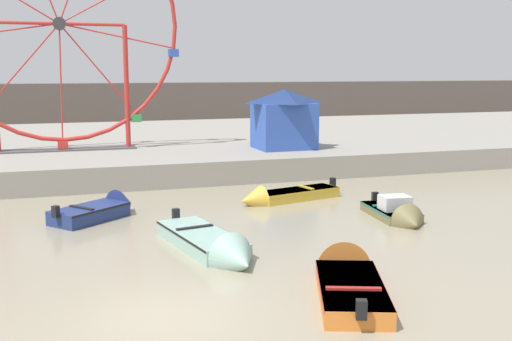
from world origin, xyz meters
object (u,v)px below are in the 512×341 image
at_px(motorboat_orange_hull, 347,278).
at_px(motorboat_navy_blue, 102,210).
at_px(ferris_wheel_red_frame, 59,28).
at_px(motorboat_olive_wood, 399,214).
at_px(carnival_booth_blue_tent, 284,118).
at_px(motorboat_mustard_yellow, 282,196).
at_px(motorboat_seafoam, 215,247).

xyz_separation_m(motorboat_orange_hull, motorboat_navy_blue, (-5.64, 10.14, 0.05)).
relative_size(motorboat_navy_blue, ferris_wheel_red_frame, 0.28).
xyz_separation_m(motorboat_olive_wood, ferris_wheel_red_frame, (-11.89, 16.02, 7.78)).
bearing_deg(carnival_booth_blue_tent, motorboat_olive_wood, -91.52).
bearing_deg(ferris_wheel_red_frame, motorboat_olive_wood, -53.41).
distance_m(motorboat_mustard_yellow, motorboat_seafoam, 8.28).
height_order(motorboat_orange_hull, carnival_booth_blue_tent, carnival_booth_blue_tent).
height_order(motorboat_olive_wood, carnival_booth_blue_tent, carnival_booth_blue_tent).
height_order(ferris_wheel_red_frame, carnival_booth_blue_tent, ferris_wheel_red_frame).
bearing_deg(motorboat_seafoam, motorboat_orange_hull, 23.57).
bearing_deg(motorboat_navy_blue, carnival_booth_blue_tent, -0.18).
bearing_deg(ferris_wheel_red_frame, motorboat_mustard_yellow, -51.86).
height_order(motorboat_orange_hull, ferris_wheel_red_frame, ferris_wheel_red_frame).
relative_size(motorboat_orange_hull, ferris_wheel_red_frame, 0.37).
bearing_deg(motorboat_olive_wood, carnival_booth_blue_tent, -175.21).
bearing_deg(motorboat_orange_hull, carnival_booth_blue_tent, 5.01).
height_order(motorboat_navy_blue, motorboat_seafoam, motorboat_seafoam).
relative_size(ferris_wheel_red_frame, carnival_booth_blue_tent, 3.80).
distance_m(motorboat_mustard_yellow, carnival_booth_blue_tent, 9.23).
bearing_deg(motorboat_olive_wood, motorboat_seafoam, -69.94).
relative_size(motorboat_mustard_yellow, motorboat_seafoam, 0.90).
bearing_deg(ferris_wheel_red_frame, carnival_booth_blue_tent, -14.28).
distance_m(motorboat_orange_hull, ferris_wheel_red_frame, 24.24).
bearing_deg(motorboat_orange_hull, motorboat_mustard_yellow, 9.53).
bearing_deg(carnival_booth_blue_tent, motorboat_orange_hull, -106.53).
xyz_separation_m(motorboat_olive_wood, motorboat_seafoam, (-7.81, -2.02, 0.00)).
xyz_separation_m(motorboat_seafoam, ferris_wheel_red_frame, (-4.08, 18.04, 7.77)).
distance_m(motorboat_olive_wood, motorboat_seafoam, 8.07).
relative_size(motorboat_mustard_yellow, motorboat_navy_blue, 1.35).
height_order(motorboat_mustard_yellow, motorboat_navy_blue, motorboat_navy_blue).
distance_m(motorboat_navy_blue, carnival_booth_blue_tent, 14.28).
bearing_deg(motorboat_seafoam, ferris_wheel_red_frame, -177.92).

